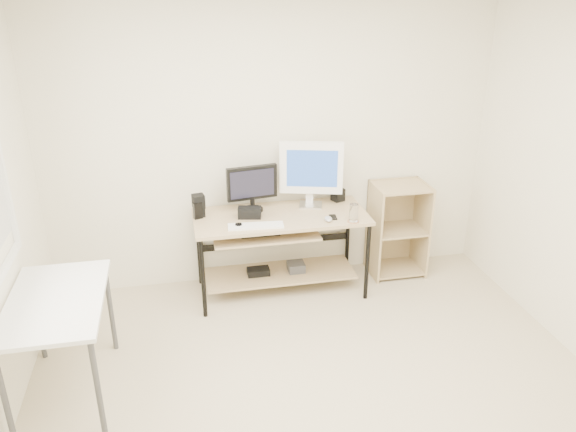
% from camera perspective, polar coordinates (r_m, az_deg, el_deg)
% --- Properties ---
extents(room, '(4.01, 4.01, 2.62)m').
position_cam_1_polar(room, '(3.15, 2.38, -1.86)').
color(room, beige).
rests_on(room, ground).
extents(desk, '(1.50, 0.65, 0.75)m').
position_cam_1_polar(desk, '(4.94, -1.04, -2.16)').
color(desk, tan).
rests_on(desk, ground).
extents(side_table, '(0.60, 1.00, 0.75)m').
position_cam_1_polar(side_table, '(3.96, -22.42, -8.79)').
color(side_table, white).
rests_on(side_table, ground).
extents(shelf_unit, '(0.50, 0.40, 0.90)m').
position_cam_1_polar(shelf_unit, '(5.43, 10.93, -1.16)').
color(shelf_unit, tan).
rests_on(shelf_unit, ground).
extents(black_monitor, '(0.45, 0.19, 0.41)m').
position_cam_1_polar(black_monitor, '(4.87, -3.68, 3.10)').
color(black_monitor, black).
rests_on(black_monitor, desk).
extents(white_imac, '(0.55, 0.20, 0.59)m').
position_cam_1_polar(white_imac, '(4.93, 2.38, 4.72)').
color(white_imac, silver).
rests_on(white_imac, desk).
extents(keyboard, '(0.47, 0.17, 0.02)m').
position_cam_1_polar(keyboard, '(4.63, -3.29, -1.01)').
color(keyboard, white).
rests_on(keyboard, desk).
extents(mouse, '(0.07, 0.11, 0.04)m').
position_cam_1_polar(mouse, '(4.74, 4.11, -0.29)').
color(mouse, '#BBBBC1').
rests_on(mouse, desk).
extents(center_speaker, '(0.21, 0.13, 0.10)m').
position_cam_1_polar(center_speaker, '(4.79, -3.93, 0.35)').
color(center_speaker, black).
rests_on(center_speaker, desk).
extents(speaker_left, '(0.11, 0.11, 0.20)m').
position_cam_1_polar(speaker_left, '(4.85, -9.06, 1.11)').
color(speaker_left, black).
rests_on(speaker_left, desk).
extents(speaker_right, '(0.13, 0.13, 0.12)m').
position_cam_1_polar(speaker_right, '(5.17, 5.09, 2.18)').
color(speaker_right, black).
rests_on(speaker_right, desk).
extents(audio_controller, '(0.08, 0.06, 0.14)m').
position_cam_1_polar(audio_controller, '(4.82, -9.16, 0.55)').
color(audio_controller, black).
rests_on(audio_controller, desk).
extents(volume_puck, '(0.08, 0.08, 0.02)m').
position_cam_1_polar(volume_puck, '(4.64, -5.04, -0.94)').
color(volume_puck, black).
rests_on(volume_puck, desk).
extents(smartphone, '(0.07, 0.11, 0.01)m').
position_cam_1_polar(smartphone, '(4.81, 4.60, -0.12)').
color(smartphone, black).
rests_on(smartphone, desk).
extents(coaster, '(0.11, 0.11, 0.01)m').
position_cam_1_polar(coaster, '(4.75, 6.64, -0.53)').
color(coaster, '#AC734D').
rests_on(coaster, desk).
extents(drinking_glass, '(0.08, 0.08, 0.15)m').
position_cam_1_polar(drinking_glass, '(4.72, 6.68, 0.34)').
color(drinking_glass, white).
rests_on(drinking_glass, coaster).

